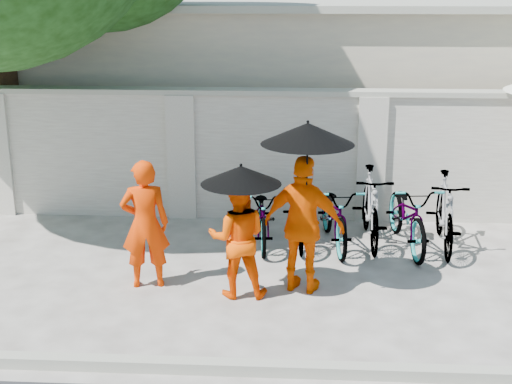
{
  "coord_description": "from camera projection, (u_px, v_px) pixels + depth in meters",
  "views": [
    {
      "loc": [
        0.85,
        -7.88,
        3.68
      ],
      "look_at": [
        0.32,
        0.85,
        1.1
      ],
      "focal_mm": 50.0,
      "sensor_mm": 36.0,
      "label": 1
    }
  ],
  "objects": [
    {
      "name": "bike_2",
      "position": [
        335.0,
        215.0,
        10.23
      ],
      "size": [
        0.86,
        1.87,
        0.95
      ],
      "primitive_type": "imported",
      "rotation": [
        0.0,
        0.0,
        0.13
      ],
      "color": "#A9A9A9",
      "rests_on": "ground"
    },
    {
      "name": "parasol_right",
      "position": [
        308.0,
        134.0,
        8.22
      ],
      "size": [
        1.1,
        1.1,
        1.16
      ],
      "color": "black",
      "rests_on": "ground"
    },
    {
      "name": "compound_wall",
      "position": [
        307.0,
        157.0,
        11.36
      ],
      "size": [
        20.0,
        0.3,
        2.0
      ],
      "primitive_type": "cube",
      "color": "beige",
      "rests_on": "ground"
    },
    {
      "name": "monk_right",
      "position": [
        304.0,
        225.0,
        8.63
      ],
      "size": [
        1.09,
        0.72,
        1.71
      ],
      "primitive_type": "imported",
      "rotation": [
        0.0,
        0.0,
        2.81
      ],
      "color": "#FF5B00",
      "rests_on": "ground"
    },
    {
      "name": "building_behind",
      "position": [
        354.0,
        87.0,
        14.77
      ],
      "size": [
        14.0,
        6.0,
        3.2
      ],
      "primitive_type": "cube",
      "color": "beige",
      "rests_on": "ground"
    },
    {
      "name": "bike_3",
      "position": [
        371.0,
        207.0,
        10.32
      ],
      "size": [
        0.54,
        1.84,
        1.1
      ],
      "primitive_type": "imported",
      "rotation": [
        0.0,
        0.0,
        0.01
      ],
      "color": "#A9A9A9",
      "rests_on": "ground"
    },
    {
      "name": "bike_0",
      "position": [
        263.0,
        215.0,
        10.31
      ],
      "size": [
        0.72,
        1.71,
        0.87
      ],
      "primitive_type": "imported",
      "rotation": [
        0.0,
        0.0,
        0.09
      ],
      "color": "#A9A9A9",
      "rests_on": "ground"
    },
    {
      "name": "monk_center",
      "position": [
        238.0,
        238.0,
        8.53
      ],
      "size": [
        0.74,
        0.59,
        1.48
      ],
      "primitive_type": "imported",
      "rotation": [
        0.0,
        0.0,
        3.19
      ],
      "color": "#FF4B00",
      "rests_on": "ground"
    },
    {
      "name": "bike_5",
      "position": [
        445.0,
        212.0,
        10.12
      ],
      "size": [
        0.65,
        1.83,
        1.08
      ],
      "primitive_type": "imported",
      "rotation": [
        0.0,
        0.0,
        -0.08
      ],
      "color": "#A9A9A9",
      "rests_on": "ground"
    },
    {
      "name": "ground",
      "position": [
        225.0,
        298.0,
        8.63
      ],
      "size": [
        80.0,
        80.0,
        0.0
      ],
      "primitive_type": "plane",
      "color": "#BBB5AB"
    },
    {
      "name": "parasol_center",
      "position": [
        241.0,
        175.0,
        8.23
      ],
      "size": [
        0.94,
        0.94,
        0.82
      ],
      "color": "black",
      "rests_on": "ground"
    },
    {
      "name": "monk_left",
      "position": [
        145.0,
        224.0,
        8.79
      ],
      "size": [
        0.66,
        0.5,
        1.63
      ],
      "primitive_type": "imported",
      "rotation": [
        0.0,
        0.0,
        3.34
      ],
      "color": "#EC3400",
      "rests_on": "ground"
    },
    {
      "name": "bike_4",
      "position": [
        408.0,
        215.0,
        10.16
      ],
      "size": [
        0.88,
        1.96,
        1.0
      ],
      "primitive_type": "imported",
      "rotation": [
        0.0,
        0.0,
        0.11
      ],
      "color": "#A9A9A9",
      "rests_on": "ground"
    },
    {
      "name": "bike_1",
      "position": [
        299.0,
        211.0,
        10.3
      ],
      "size": [
        0.58,
        1.71,
        1.01
      ],
      "primitive_type": "imported",
      "rotation": [
        0.0,
        0.0,
        0.06
      ],
      "color": "#A9A9A9",
      "rests_on": "ground"
    },
    {
      "name": "kerb",
      "position": [
        207.0,
        366.0,
        6.99
      ],
      "size": [
        40.0,
        0.16,
        0.12
      ],
      "primitive_type": "cube",
      "color": "#9B9B8A",
      "rests_on": "ground"
    }
  ]
}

